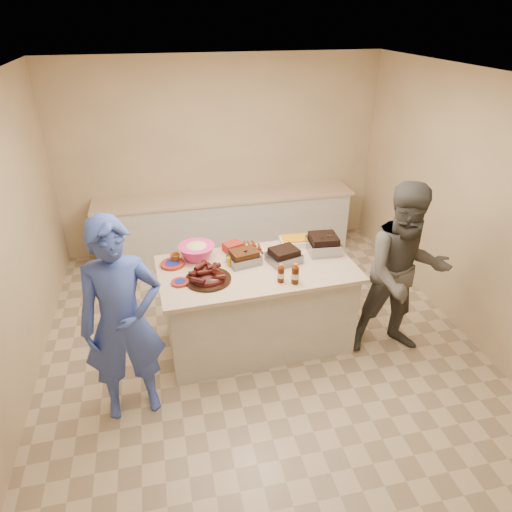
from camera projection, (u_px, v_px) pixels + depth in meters
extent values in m
cube|color=#47230F|center=(244.00, 263.00, 4.60)|extent=(0.35, 0.29, 0.09)
cube|color=black|center=(284.00, 262.00, 4.63)|extent=(0.37, 0.33, 0.09)
cube|color=gray|center=(323.00, 251.00, 4.83)|extent=(0.35, 0.35, 0.13)
cylinder|color=silver|center=(250.00, 251.00, 4.83)|extent=(0.30, 0.30, 0.05)
cube|color=orange|center=(295.00, 244.00, 4.98)|extent=(0.32, 0.24, 0.08)
cylinder|color=#3A1606|center=(295.00, 283.00, 4.27)|extent=(0.07, 0.07, 0.21)
cylinder|color=#3A1606|center=(281.00, 282.00, 4.30)|extent=(0.07, 0.07, 0.19)
cylinder|color=#EFAD00|center=(230.00, 266.00, 4.56)|extent=(0.05, 0.05, 0.12)
imported|color=silver|center=(253.00, 261.00, 4.65)|extent=(0.14, 0.05, 0.14)
cylinder|color=maroon|center=(173.00, 265.00, 4.57)|extent=(0.25, 0.25, 0.03)
cylinder|color=maroon|center=(180.00, 283.00, 4.27)|extent=(0.18, 0.18, 0.02)
imported|color=#97540E|center=(176.00, 262.00, 4.62)|extent=(0.10, 0.10, 0.10)
cube|color=maroon|center=(233.00, 251.00, 4.84)|extent=(0.22, 0.20, 0.09)
imported|color=#3A53B6|center=(137.00, 405.00, 4.17)|extent=(0.89, 1.93, 0.45)
imported|color=#53514A|center=(391.00, 346.00, 4.89)|extent=(1.16, 1.95, 0.69)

